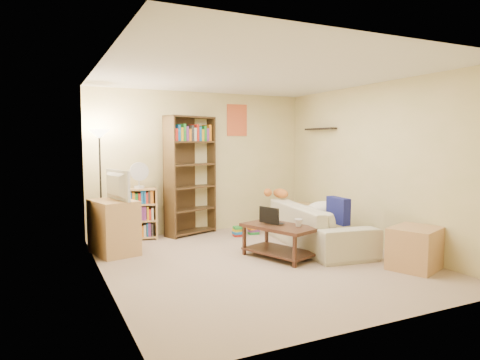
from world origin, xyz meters
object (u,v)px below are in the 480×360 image
object	(u,v)px
tv_stand	(114,227)
short_bookshelf	(137,214)
desk_fan	(139,174)
tabby_cat	(278,193)
end_cabinet	(415,248)
coffee_table	(280,236)
television	(113,185)
laptop	(276,223)
tall_bookshelf	(190,173)
mug	(298,223)
floor_lamp	(100,154)
sofa	(316,225)
side_table	(299,216)

from	to	relation	value
tv_stand	short_bookshelf	world-z (taller)	short_bookshelf
desk_fan	tv_stand	bearing A→B (deg)	-125.93
tabby_cat	end_cabinet	bearing A→B (deg)	-76.66
coffee_table	television	world-z (taller)	television
laptop	television	distance (m)	2.39
tall_bookshelf	short_bookshelf	xyz separation A→B (m)	(-0.94, 0.00, -0.66)
tv_stand	laptop	bearing A→B (deg)	-41.20
television	desk_fan	world-z (taller)	desk_fan
mug	desk_fan	world-z (taller)	desk_fan
desk_fan	end_cabinet	world-z (taller)	desk_fan
coffee_table	tv_stand	distance (m)	2.39
end_cabinet	coffee_table	bearing A→B (deg)	137.27
floor_lamp	end_cabinet	xyz separation A→B (m)	(3.45, -2.92, -1.17)
coffee_table	mug	distance (m)	0.34
desk_fan	tabby_cat	bearing A→B (deg)	-17.47
laptop	end_cabinet	bearing A→B (deg)	-171.21
tabby_cat	floor_lamp	bearing A→B (deg)	170.61
short_bookshelf	end_cabinet	xyz separation A→B (m)	(2.86, -3.19, -0.16)
sofa	television	world-z (taller)	television
tv_stand	tall_bookshelf	size ratio (longest dim) A/B	0.38
sofa	tall_bookshelf	xyz separation A→B (m)	(-1.49, 1.63, 0.76)
tv_stand	end_cabinet	distance (m)	4.13
floor_lamp	short_bookshelf	bearing A→B (deg)	24.59
tv_stand	floor_lamp	world-z (taller)	floor_lamp
sofa	tall_bookshelf	size ratio (longest dim) A/B	1.13
tabby_cat	television	bearing A→B (deg)	-179.12
short_bookshelf	desk_fan	size ratio (longest dim) A/B	1.98
mug	coffee_table	bearing A→B (deg)	136.02
end_cabinet	desk_fan	bearing A→B (deg)	131.75
coffee_table	short_bookshelf	distance (m)	2.54
television	short_bookshelf	bearing A→B (deg)	-45.63
television	desk_fan	bearing A→B (deg)	-49.58
mug	floor_lamp	xyz separation A→B (m)	(-2.34, 1.91, 0.93)
sofa	tall_bookshelf	distance (m)	2.34
mug	laptop	bearing A→B (deg)	119.39
tall_bookshelf	side_table	size ratio (longest dim) A/B	4.35
laptop	side_table	world-z (taller)	laptop
short_bookshelf	floor_lamp	distance (m)	1.20
coffee_table	laptop	xyz separation A→B (m)	(0.01, 0.13, 0.17)
laptop	tv_stand	xyz separation A→B (m)	(-2.07, 1.08, -0.08)
short_bookshelf	coffee_table	bearing A→B (deg)	-42.31
tv_stand	end_cabinet	bearing A→B (deg)	-49.32
tabby_cat	floor_lamp	size ratio (longest dim) A/B	0.29
television	end_cabinet	xyz separation A→B (m)	(3.35, -2.40, -0.73)
mug	short_bookshelf	xyz separation A→B (m)	(-1.75, 2.18, -0.08)
end_cabinet	short_bookshelf	bearing A→B (deg)	131.84
sofa	laptop	world-z (taller)	sofa
tv_stand	side_table	distance (m)	3.44
desk_fan	floor_lamp	distance (m)	0.76
short_bookshelf	end_cabinet	world-z (taller)	short_bookshelf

